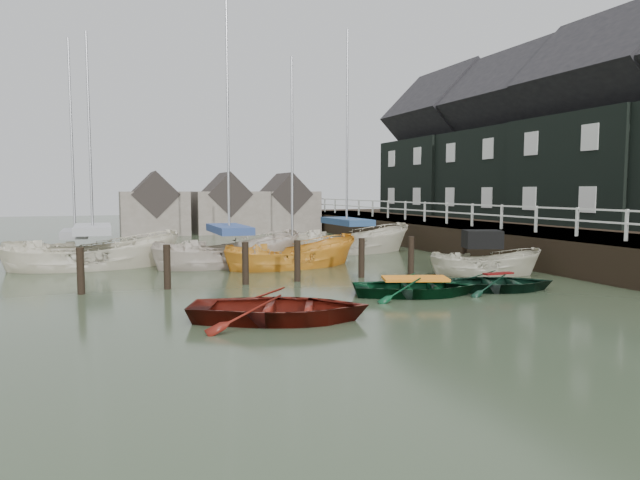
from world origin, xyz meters
name	(u,v)px	position (x,y,z in m)	size (l,w,h in m)	color
ground	(367,294)	(0.00, 0.00, 0.00)	(120.00, 120.00, 0.00)	#293421
pier	(449,236)	(9.48, 10.00, 0.71)	(3.04, 32.00, 2.70)	black
land_strip	(533,246)	(15.00, 10.00, 0.00)	(14.00, 38.00, 1.50)	black
quay_houses	(555,141)	(14.99, 8.66, 5.68)	(6.52, 28.14, 10.01)	black
mooring_pilings	(300,267)	(-1.11, 3.00, 0.50)	(13.72, 0.22, 1.80)	black
far_sheds	(223,207)	(0.83, 26.00, 1.86)	(14.00, 4.08, 4.39)	#665B51
rowboat_red	(280,321)	(-3.47, -2.44, 0.00)	(3.04, 4.25, 0.88)	#53130B
rowboat_green	(415,295)	(1.20, -0.73, 0.00)	(2.59, 3.63, 0.75)	#08331B
rowboat_dkgreen	(498,290)	(4.06, -0.87, 0.00)	(2.49, 3.49, 0.72)	black
motorboat	(485,272)	(5.62, 1.88, 0.11)	(4.30, 2.88, 2.41)	beige
sailboat_a	(94,266)	(-7.73, 9.11, 0.06)	(6.86, 2.88, 10.51)	beige
sailboat_b	(230,264)	(-2.50, 7.92, 0.07)	(6.83, 3.62, 12.25)	beige
sailboat_c	(293,267)	(-0.22, 6.52, 0.01)	(6.13, 3.09, 9.45)	orange
sailboat_d	(347,251)	(3.92, 10.57, 0.06)	(6.81, 2.69, 12.12)	beige
sailboat_e	(76,261)	(-8.46, 11.19, 0.07)	(5.69, 3.78, 10.42)	beige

